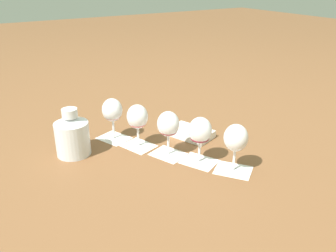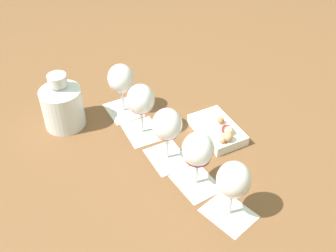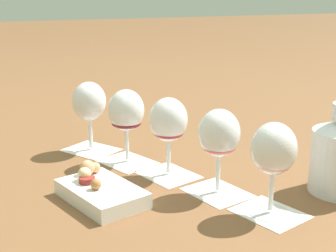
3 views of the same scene
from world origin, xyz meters
The scene contains 13 objects.
ground_plane centered at (0.00, 0.00, 0.00)m, with size 8.00×8.00×0.00m, color brown.
tasting_card_0 centered at (-0.22, -0.12, 0.00)m, with size 0.14×0.13×0.00m.
tasting_card_1 centered at (-0.11, -0.07, 0.00)m, with size 0.14×0.13×0.00m.
tasting_card_2 centered at (0.01, -0.01, 0.00)m, with size 0.14×0.13×0.00m.
tasting_card_3 centered at (0.11, 0.06, 0.00)m, with size 0.15×0.14×0.00m.
tasting_card_4 centered at (0.21, 0.12, 0.00)m, with size 0.15×0.15×0.00m.
wine_glass_0 centered at (-0.22, -0.12, 0.11)m, with size 0.08×0.08×0.16m.
wine_glass_1 centered at (-0.11, -0.07, 0.11)m, with size 0.08×0.08×0.16m.
wine_glass_2 centered at (0.01, -0.01, 0.11)m, with size 0.08×0.08×0.16m.
wine_glass_3 centered at (0.11, 0.06, 0.11)m, with size 0.08×0.08×0.16m.
wine_glass_4 centered at (0.21, 0.12, 0.11)m, with size 0.08×0.08×0.16m.
ceramic_vase centered at (-0.17, -0.29, 0.08)m, with size 0.12×0.12×0.17m.
snack_dish centered at (-0.07, 0.15, 0.02)m, with size 0.20×0.16×0.06m.
Camera 1 is at (0.97, -0.60, 0.61)m, focal length 38.00 mm.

